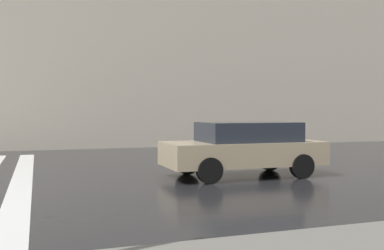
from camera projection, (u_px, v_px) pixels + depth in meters
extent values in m
cube|color=silver|center=(22.00, 178.00, 11.23)|extent=(13.00, 0.50, 0.01)
cube|color=tan|center=(243.00, 153.00, 11.58)|extent=(1.75, 4.10, 0.60)
cube|color=#232833|center=(248.00, 132.00, 11.62)|extent=(1.54, 2.46, 0.50)
cylinder|color=black|center=(210.00, 171.00, 10.40)|extent=(0.20, 0.62, 0.62)
cylinder|color=black|center=(187.00, 163.00, 11.96)|extent=(0.20, 0.62, 0.62)
cylinder|color=black|center=(302.00, 166.00, 11.23)|extent=(0.20, 0.62, 0.62)
cylinder|color=black|center=(270.00, 160.00, 12.78)|extent=(0.20, 0.62, 0.62)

